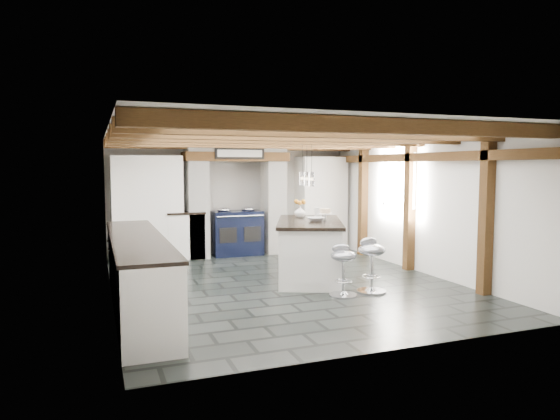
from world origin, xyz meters
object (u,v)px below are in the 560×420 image
object	(u,v)px
kitchen_island	(309,249)
bar_stool_far	(343,264)
bar_stool_near	(371,259)
range_cooker	(236,232)

from	to	relation	value
kitchen_island	bar_stool_far	xyz separation A→B (m)	(0.00, -1.17, -0.03)
bar_stool_near	bar_stool_far	world-z (taller)	bar_stool_near
range_cooker	kitchen_island	xyz separation A→B (m)	(0.52, -2.51, 0.01)
bar_stool_near	range_cooker	bearing A→B (deg)	105.89
kitchen_island	bar_stool_near	world-z (taller)	kitchen_island
range_cooker	bar_stool_far	size ratio (longest dim) A/B	1.38
kitchen_island	bar_stool_far	world-z (taller)	kitchen_island
range_cooker	bar_stool_near	size ratio (longest dim) A/B	1.28
range_cooker	bar_stool_near	xyz separation A→B (m)	(0.99, -3.62, 0.02)
range_cooker	kitchen_island	distance (m)	2.56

